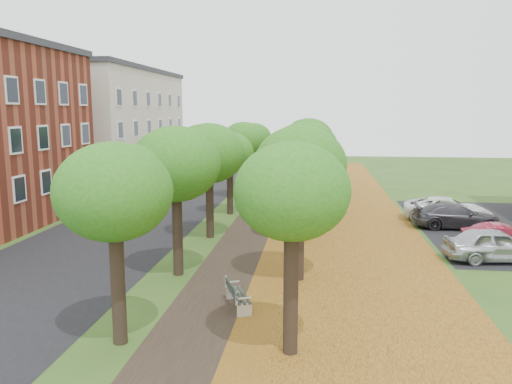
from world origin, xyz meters
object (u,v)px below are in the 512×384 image
(car_red, at_px, (505,238))
(car_white, at_px, (448,209))
(bench, at_px, (237,295))
(car_silver, at_px, (495,245))
(car_grey, at_px, (456,216))

(car_red, height_order, car_white, car_white)
(bench, height_order, car_silver, car_silver)
(bench, relative_size, car_silver, 0.43)
(bench, xyz_separation_m, car_silver, (10.34, 6.53, 0.30))
(car_red, relative_size, car_white, 0.74)
(car_silver, relative_size, car_red, 1.15)
(car_grey, bearing_deg, car_white, -1.21)
(car_silver, bearing_deg, bench, 115.88)
(car_red, bearing_deg, bench, 128.25)
(car_white, bearing_deg, bench, 154.72)
(bench, distance_m, car_grey, 16.43)
(bench, bearing_deg, car_red, -76.20)
(car_white, bearing_deg, car_silver, -170.08)
(bench, relative_size, car_grey, 0.39)
(car_red, bearing_deg, car_grey, 14.91)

